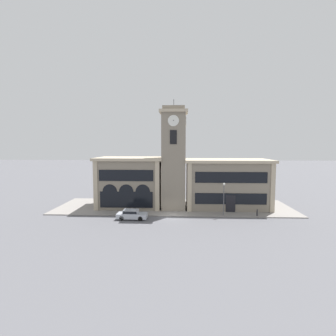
% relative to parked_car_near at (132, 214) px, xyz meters
% --- Properties ---
extents(ground_plane, '(300.00, 300.00, 0.00)m').
position_rel_parked_car_near_xyz_m(ground_plane, '(5.95, 1.51, -0.73)').
color(ground_plane, '#56565B').
extents(sidewalk_kerb, '(40.05, 12.26, 0.15)m').
position_rel_parked_car_near_xyz_m(sidewalk_kerb, '(5.95, 7.64, -0.66)').
color(sidewalk_kerb, gray).
rests_on(sidewalk_kerb, ground_plane).
extents(clock_tower, '(4.57, 4.57, 18.23)m').
position_rel_parked_car_near_xyz_m(clock_tower, '(5.95, 6.25, 7.84)').
color(clock_tower, gray).
rests_on(clock_tower, ground_plane).
extents(town_hall_left_wing, '(11.45, 8.14, 8.67)m').
position_rel_parked_car_near_xyz_m(town_hall_left_wing, '(-1.66, 8.01, 3.63)').
color(town_hall_left_wing, gray).
rests_on(town_hall_left_wing, ground_plane).
extents(town_hall_right_wing, '(14.49, 8.14, 8.35)m').
position_rel_parked_car_near_xyz_m(town_hall_right_wing, '(15.08, 8.02, 3.47)').
color(town_hall_right_wing, gray).
rests_on(town_hall_right_wing, ground_plane).
extents(parked_car_near, '(4.43, 1.91, 1.40)m').
position_rel_parked_car_near_xyz_m(parked_car_near, '(0.00, 0.00, 0.00)').
color(parked_car_near, '#B2B7C1').
rests_on(parked_car_near, ground_plane).
extents(street_lamp, '(0.36, 0.36, 4.96)m').
position_rel_parked_car_near_xyz_m(street_lamp, '(13.63, 2.15, 2.74)').
color(street_lamp, '#4C4C51').
rests_on(street_lamp, sidewalk_kerb).
extents(bollard, '(0.18, 0.18, 1.06)m').
position_rel_parked_car_near_xyz_m(bollard, '(18.64, 2.09, -0.07)').
color(bollard, black).
rests_on(bollard, sidewalk_kerb).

